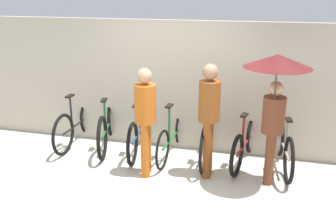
{
  "coord_description": "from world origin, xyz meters",
  "views": [
    {
      "loc": [
        1.42,
        -4.48,
        2.78
      ],
      "look_at": [
        0.0,
        1.01,
        1.0
      ],
      "focal_mm": 40.0,
      "sensor_mm": 36.0,
      "label": 1
    }
  ],
  "objects_px": {
    "pedestrian_leading": "(145,114)",
    "parked_bicycle_3": "(173,136)",
    "parked_bicycle_2": "(139,131)",
    "pedestrian_trailing": "(276,86)",
    "parked_bicycle_0": "(77,124)",
    "parked_bicycle_4": "(208,137)",
    "parked_bicycle_1": "(107,126)",
    "pedestrian_center": "(209,112)",
    "parked_bicycle_6": "(284,146)",
    "parked_bicycle_5": "(245,143)"
  },
  "relations": [
    {
      "from": "parked_bicycle_3",
      "to": "parked_bicycle_1",
      "type": "bearing_deg",
      "value": 90.64
    },
    {
      "from": "parked_bicycle_2",
      "to": "parked_bicycle_4",
      "type": "relative_size",
      "value": 1.03
    },
    {
      "from": "parked_bicycle_4",
      "to": "pedestrian_leading",
      "type": "relative_size",
      "value": 1.04
    },
    {
      "from": "parked_bicycle_0",
      "to": "parked_bicycle_1",
      "type": "height_order",
      "value": "parked_bicycle_1"
    },
    {
      "from": "pedestrian_trailing",
      "to": "parked_bicycle_1",
      "type": "bearing_deg",
      "value": -7.57
    },
    {
      "from": "parked_bicycle_2",
      "to": "pedestrian_leading",
      "type": "relative_size",
      "value": 1.06
    },
    {
      "from": "parked_bicycle_1",
      "to": "parked_bicycle_0",
      "type": "bearing_deg",
      "value": 74.47
    },
    {
      "from": "parked_bicycle_5",
      "to": "parked_bicycle_6",
      "type": "xyz_separation_m",
      "value": [
        0.61,
        -0.01,
        0.02
      ]
    },
    {
      "from": "parked_bicycle_0",
      "to": "parked_bicycle_2",
      "type": "height_order",
      "value": "parked_bicycle_2"
    },
    {
      "from": "parked_bicycle_1",
      "to": "parked_bicycle_6",
      "type": "xyz_separation_m",
      "value": [
        3.06,
        -0.06,
        -0.02
      ]
    },
    {
      "from": "pedestrian_leading",
      "to": "parked_bicycle_2",
      "type": "bearing_deg",
      "value": -72.27
    },
    {
      "from": "parked_bicycle_1",
      "to": "parked_bicycle_2",
      "type": "xyz_separation_m",
      "value": [
        0.61,
        -0.04,
        -0.01
      ]
    },
    {
      "from": "parked_bicycle_4",
      "to": "parked_bicycle_5",
      "type": "height_order",
      "value": "parked_bicycle_5"
    },
    {
      "from": "parked_bicycle_1",
      "to": "pedestrian_center",
      "type": "height_order",
      "value": "pedestrian_center"
    },
    {
      "from": "parked_bicycle_1",
      "to": "pedestrian_trailing",
      "type": "distance_m",
      "value": 3.12
    },
    {
      "from": "parked_bicycle_3",
      "to": "parked_bicycle_4",
      "type": "xyz_separation_m",
      "value": [
        0.61,
        -0.01,
        0.04
      ]
    },
    {
      "from": "parked_bicycle_4",
      "to": "pedestrian_trailing",
      "type": "relative_size",
      "value": 0.9
    },
    {
      "from": "parked_bicycle_3",
      "to": "parked_bicycle_4",
      "type": "height_order",
      "value": "parked_bicycle_4"
    },
    {
      "from": "parked_bicycle_2",
      "to": "parked_bicycle_6",
      "type": "bearing_deg",
      "value": -98.29
    },
    {
      "from": "parked_bicycle_3",
      "to": "parked_bicycle_5",
      "type": "bearing_deg",
      "value": -87.78
    },
    {
      "from": "parked_bicycle_6",
      "to": "parked_bicycle_0",
      "type": "bearing_deg",
      "value": 82.82
    },
    {
      "from": "parked_bicycle_5",
      "to": "pedestrian_leading",
      "type": "xyz_separation_m",
      "value": [
        -1.45,
        -0.79,
        0.63
      ]
    },
    {
      "from": "parked_bicycle_3",
      "to": "pedestrian_trailing",
      "type": "relative_size",
      "value": 0.89
    },
    {
      "from": "parked_bicycle_2",
      "to": "pedestrian_leading",
      "type": "xyz_separation_m",
      "value": [
        0.39,
        -0.8,
        0.61
      ]
    },
    {
      "from": "parked_bicycle_3",
      "to": "pedestrian_trailing",
      "type": "height_order",
      "value": "pedestrian_trailing"
    },
    {
      "from": "parked_bicycle_0",
      "to": "pedestrian_trailing",
      "type": "distance_m",
      "value": 3.69
    },
    {
      "from": "parked_bicycle_6",
      "to": "parked_bicycle_2",
      "type": "bearing_deg",
      "value": 83.43
    },
    {
      "from": "pedestrian_center",
      "to": "parked_bicycle_1",
      "type": "bearing_deg",
      "value": -19.45
    },
    {
      "from": "parked_bicycle_0",
      "to": "pedestrian_leading",
      "type": "xyz_separation_m",
      "value": [
        1.61,
        -0.86,
        0.6
      ]
    },
    {
      "from": "parked_bicycle_5",
      "to": "parked_bicycle_4",
      "type": "bearing_deg",
      "value": 100.92
    },
    {
      "from": "parked_bicycle_1",
      "to": "parked_bicycle_6",
      "type": "bearing_deg",
      "value": -105.28
    },
    {
      "from": "parked_bicycle_0",
      "to": "pedestrian_leading",
      "type": "bearing_deg",
      "value": -119.16
    },
    {
      "from": "parked_bicycle_0",
      "to": "pedestrian_center",
      "type": "xyz_separation_m",
      "value": [
        2.54,
        -0.64,
        0.65
      ]
    },
    {
      "from": "parked_bicycle_2",
      "to": "pedestrian_trailing",
      "type": "bearing_deg",
      "value": -114.04
    },
    {
      "from": "parked_bicycle_5",
      "to": "pedestrian_trailing",
      "type": "relative_size",
      "value": 0.84
    },
    {
      "from": "pedestrian_leading",
      "to": "parked_bicycle_6",
      "type": "bearing_deg",
      "value": -167.52
    },
    {
      "from": "parked_bicycle_6",
      "to": "pedestrian_center",
      "type": "distance_m",
      "value": 1.43
    },
    {
      "from": "pedestrian_center",
      "to": "parked_bicycle_5",
      "type": "bearing_deg",
      "value": -134.24
    },
    {
      "from": "parked_bicycle_2",
      "to": "parked_bicycle_3",
      "type": "relative_size",
      "value": 1.03
    },
    {
      "from": "parked_bicycle_0",
      "to": "parked_bicycle_3",
      "type": "relative_size",
      "value": 1.02
    },
    {
      "from": "parked_bicycle_2",
      "to": "parked_bicycle_3",
      "type": "bearing_deg",
      "value": -98.36
    },
    {
      "from": "parked_bicycle_0",
      "to": "parked_bicycle_2",
      "type": "bearing_deg",
      "value": -93.69
    },
    {
      "from": "parked_bicycle_2",
      "to": "pedestrian_center",
      "type": "xyz_separation_m",
      "value": [
        1.31,
        -0.59,
        0.65
      ]
    },
    {
      "from": "parked_bicycle_1",
      "to": "parked_bicycle_4",
      "type": "bearing_deg",
      "value": -105.82
    },
    {
      "from": "parked_bicycle_6",
      "to": "pedestrian_trailing",
      "type": "bearing_deg",
      "value": 153.87
    },
    {
      "from": "pedestrian_center",
      "to": "parked_bicycle_4",
      "type": "bearing_deg",
      "value": -83.04
    },
    {
      "from": "pedestrian_leading",
      "to": "parked_bicycle_3",
      "type": "bearing_deg",
      "value": -113.89
    },
    {
      "from": "parked_bicycle_1",
      "to": "parked_bicycle_4",
      "type": "distance_m",
      "value": 1.84
    },
    {
      "from": "parked_bicycle_3",
      "to": "pedestrian_center",
      "type": "bearing_deg",
      "value": -127.19
    },
    {
      "from": "parked_bicycle_2",
      "to": "pedestrian_trailing",
      "type": "distance_m",
      "value": 2.57
    }
  ]
}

